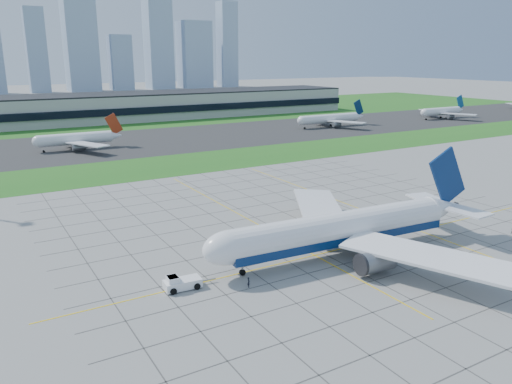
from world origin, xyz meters
TOP-DOWN VIEW (x-y plane):
  - ground at (0.00, 0.00)m, footprint 1400.00×1400.00m
  - grass_median at (0.00, 90.00)m, footprint 700.00×35.00m
  - asphalt_taxiway at (0.00, 145.00)m, footprint 700.00×75.00m
  - grass_far at (0.00, 255.00)m, footprint 700.00×145.00m
  - apron_markings at (0.43, 11.09)m, footprint 120.00×130.00m
  - terminal at (40.00, 229.87)m, footprint 260.00×43.00m
  - city_skyline at (-8.71, 520.00)m, footprint 523.00×32.40m
  - airliner at (-5.51, -4.24)m, footprint 59.69×60.33m
  - pushback_tug at (-37.31, -2.44)m, footprint 8.82×3.41m
  - crew_near at (-27.53, -7.47)m, footprint 0.62×0.74m
  - distant_jet_1 at (-24.69, 138.28)m, footprint 33.72×42.66m
  - distant_jet_2 at (108.26, 141.01)m, footprint 42.65×42.66m
  - distant_jet_3 at (191.94, 136.04)m, footprint 35.39×42.66m

SIDE VIEW (x-z plane):
  - ground at x=0.00m, z-range 0.00..0.00m
  - apron_markings at x=0.43m, z-range 0.00..0.03m
  - grass_median at x=0.00m, z-range 0.00..0.04m
  - grass_far at x=0.00m, z-range 0.00..0.04m
  - asphalt_taxiway at x=0.00m, z-range 0.01..0.05m
  - crew_near at x=-27.53m, z-range 0.00..1.74m
  - pushback_tug at x=-37.31m, z-range -0.14..2.30m
  - distant_jet_1 at x=-24.69m, z-range -2.55..11.52m
  - distant_jet_3 at x=191.94m, z-range -2.55..11.52m
  - distant_jet_2 at x=108.26m, z-range -2.55..11.52m
  - airliner at x=-5.51m, z-range -4.25..14.52m
  - terminal at x=40.00m, z-range -0.01..15.79m
  - city_skyline at x=-8.71m, z-range -20.91..139.09m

